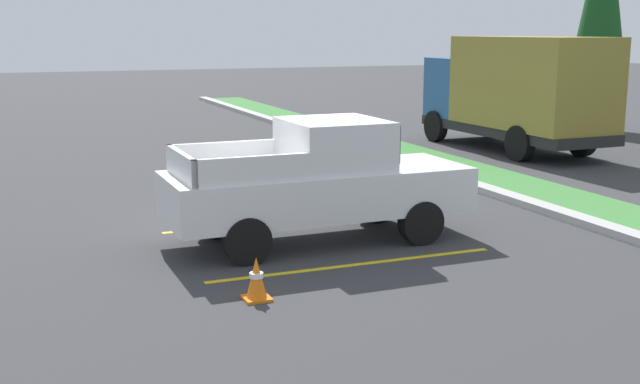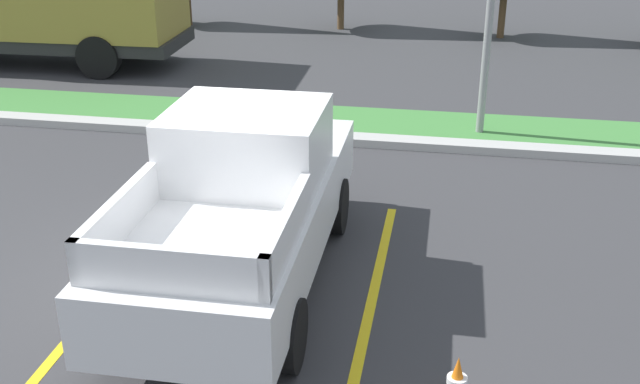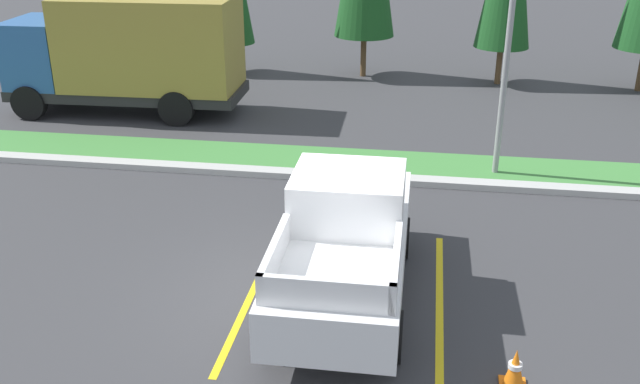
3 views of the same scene
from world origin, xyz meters
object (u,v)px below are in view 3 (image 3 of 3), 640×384
object	(u,v)px
pickup_truck_main	(346,240)
street_light	(512,12)
cargo_truck_distant	(129,51)
traffic_cone	(515,369)

from	to	relation	value
pickup_truck_main	street_light	xyz separation A→B (m)	(2.84, 5.76, 2.75)
pickup_truck_main	street_light	size ratio (longest dim) A/B	0.81
pickup_truck_main	cargo_truck_distant	distance (m)	12.06
pickup_truck_main	traffic_cone	distance (m)	3.29
traffic_cone	pickup_truck_main	bearing A→B (deg)	142.13
cargo_truck_distant	street_light	size ratio (longest dim) A/B	1.05
pickup_truck_main	traffic_cone	size ratio (longest dim) A/B	8.74
pickup_truck_main	traffic_cone	xyz separation A→B (m)	(2.53, -1.97, -0.75)
pickup_truck_main	cargo_truck_distant	bearing A→B (deg)	128.57
street_light	pickup_truck_main	bearing A→B (deg)	-116.24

